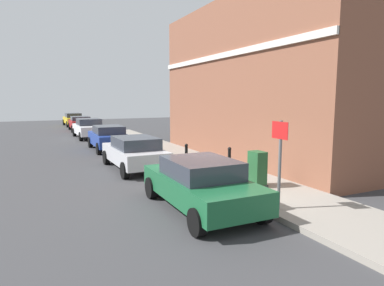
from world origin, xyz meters
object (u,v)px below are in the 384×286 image
at_px(car_silver, 135,152).
at_px(utility_cabinet, 257,170).
at_px(bollard_far_kerb, 186,155).
at_px(car_yellow, 73,119).
at_px(car_white, 89,128).
at_px(car_red, 81,123).
at_px(bollard_near_cabinet, 229,160).
at_px(car_green, 201,183).
at_px(car_blue, 109,137).
at_px(street_sign, 280,151).

xyz_separation_m(car_silver, utility_cabinet, (2.68, -4.97, -0.06)).
xyz_separation_m(utility_cabinet, bollard_far_kerb, (-0.96, 3.43, 0.02)).
bearing_deg(bollard_far_kerb, car_yellow, 93.31).
relative_size(car_white, bollard_far_kerb, 4.32).
relative_size(car_white, car_red, 1.08).
height_order(car_white, bollard_far_kerb, car_white).
bearing_deg(car_red, utility_cabinet, -172.99).
height_order(utility_cabinet, bollard_far_kerb, utility_cabinet).
height_order(car_silver, bollard_near_cabinet, car_silver).
height_order(car_green, utility_cabinet, car_green).
bearing_deg(car_white, bollard_far_kerb, -174.21).
height_order(car_silver, car_blue, car_blue).
relative_size(car_yellow, street_sign, 1.92).
height_order(car_blue, bollard_near_cabinet, car_blue).
bearing_deg(car_red, street_sign, -175.38).
bearing_deg(car_silver, utility_cabinet, -152.96).
bearing_deg(street_sign, bollard_far_kerb, 91.03).
xyz_separation_m(car_white, utility_cabinet, (2.66, -17.46, -0.08)).
distance_m(car_yellow, bollard_near_cabinet, 27.87).
relative_size(car_blue, bollard_far_kerb, 3.86).
bearing_deg(utility_cabinet, car_blue, 103.36).
bearing_deg(car_blue, utility_cabinet, -166.37).
distance_m(car_silver, bollard_near_cabinet, 4.16).
bearing_deg(car_silver, street_sign, -166.86).
bearing_deg(car_silver, car_green, -179.56).
bearing_deg(car_blue, street_sign, -172.21).
distance_m(car_yellow, bollard_far_kerb, 26.23).
xyz_separation_m(car_white, bollard_far_kerb, (1.70, -14.03, -0.05)).
xyz_separation_m(car_blue, car_red, (0.07, 12.86, -0.04)).
xyz_separation_m(car_silver, car_yellow, (0.20, 24.65, -0.01)).
height_order(car_green, street_sign, street_sign).
distance_m(car_blue, car_red, 12.86).
distance_m(car_white, car_red, 6.21).
xyz_separation_m(bollard_near_cabinet, street_sign, (-0.96, -3.95, 0.96)).
xyz_separation_m(car_red, bollard_far_kerb, (1.53, -20.24, -0.00)).
bearing_deg(car_yellow, car_blue, 178.43).
height_order(car_blue, utility_cabinet, car_blue).
height_order(car_green, bollard_near_cabinet, car_green).
bearing_deg(car_white, bollard_near_cabinet, -171.07).
distance_m(bollard_far_kerb, street_sign, 5.59).
distance_m(car_white, utility_cabinet, 17.66).
height_order(car_red, car_yellow, car_yellow).
bearing_deg(bollard_near_cabinet, car_silver, 131.82).
height_order(car_silver, car_white, car_white).
xyz_separation_m(car_white, car_yellow, (0.18, 12.16, -0.03)).
distance_m(car_blue, utility_cabinet, 11.11).
bearing_deg(car_silver, car_blue, -2.34).
bearing_deg(car_red, bollard_far_kerb, -174.68).
bearing_deg(street_sign, car_yellow, 92.92).
xyz_separation_m(car_yellow, bollard_near_cabinet, (2.58, -27.75, -0.02)).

